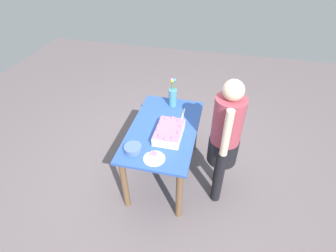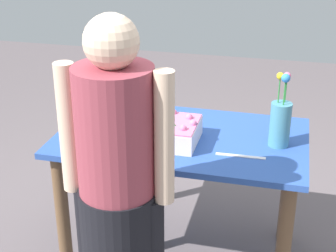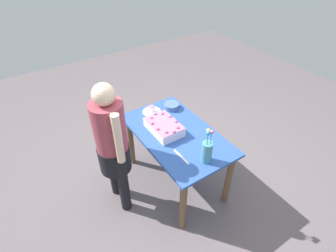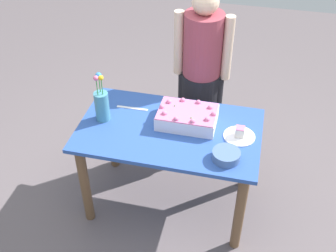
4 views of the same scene
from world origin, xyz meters
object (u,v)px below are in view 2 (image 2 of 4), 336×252
Objects in this scene: serving_plate_with_slice at (92,124)px; sheet_cake at (157,130)px; cake_knife at (241,156)px; person_standing at (117,178)px; flower_vase at (280,121)px; fruit_bowl at (118,107)px.

sheet_cake is at bearing 170.11° from serving_plate_with_slice.
cake_knife is at bearing 169.80° from sheet_cake.
cake_knife is 0.67m from person_standing.
sheet_cake reaches higher than serving_plate_with_slice.
flower_vase reaches higher than fruit_bowl.
flower_vase is (-0.16, -0.17, 0.12)m from cake_knife.
cake_knife is (-0.79, 0.14, -0.02)m from serving_plate_with_slice.
cake_knife is at bearing -39.79° from person_standing.
fruit_bowl is at bearing -13.42° from flower_vase.
fruit_bowl is (0.31, -0.30, -0.02)m from sheet_cake.
flower_vase reaches higher than sheet_cake.
person_standing is at bearing -131.17° from cake_knife.
serving_plate_with_slice is 0.92× the size of cake_knife.
sheet_cake is 0.43m from fruit_bowl.
cake_knife is 0.83m from fruit_bowl.
fruit_bowl is 0.94m from person_standing.
sheet_cake is 0.43m from cake_knife.
person_standing reaches higher than fruit_bowl.
flower_vase is 0.92m from fruit_bowl.
person_standing is at bearing 90.04° from sheet_cake.
sheet_cake is 0.60m from flower_vase.
fruit_bowl is 0.12× the size of person_standing.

